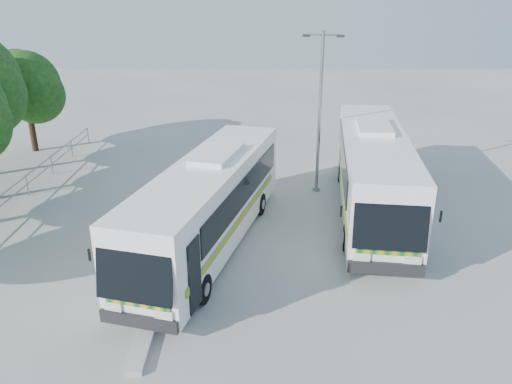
{
  "coord_description": "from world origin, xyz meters",
  "views": [
    {
      "loc": [
        0.72,
        -15.74,
        8.73
      ],
      "look_at": [
        0.7,
        1.97,
        1.76
      ],
      "focal_mm": 35.0,
      "sensor_mm": 36.0,
      "label": 1
    }
  ],
  "objects_px": {
    "coach_main": "(209,202)",
    "coach_adjacent": "(373,170)",
    "tree_far_e": "(26,86)",
    "lamppost": "(320,107)"
  },
  "relations": [
    {
      "from": "coach_main",
      "to": "coach_adjacent",
      "type": "xyz_separation_m",
      "value": [
        6.67,
        3.28,
        0.11
      ]
    },
    {
      "from": "coach_main",
      "to": "coach_adjacent",
      "type": "relative_size",
      "value": 0.94
    },
    {
      "from": "tree_far_e",
      "to": "coach_adjacent",
      "type": "xyz_separation_m",
      "value": [
        18.29,
        -9.0,
        -2.02
      ]
    },
    {
      "from": "coach_main",
      "to": "coach_adjacent",
      "type": "distance_m",
      "value": 7.43
    },
    {
      "from": "tree_far_e",
      "to": "coach_adjacent",
      "type": "height_order",
      "value": "tree_far_e"
    },
    {
      "from": "tree_far_e",
      "to": "coach_main",
      "type": "xyz_separation_m",
      "value": [
        11.62,
        -12.28,
        -2.13
      ]
    },
    {
      "from": "lamppost",
      "to": "tree_far_e",
      "type": "bearing_deg",
      "value": 169.72
    },
    {
      "from": "lamppost",
      "to": "coach_main",
      "type": "bearing_deg",
      "value": -117.17
    },
    {
      "from": "tree_far_e",
      "to": "coach_main",
      "type": "relative_size",
      "value": 0.5
    },
    {
      "from": "coach_main",
      "to": "lamppost",
      "type": "distance_m",
      "value": 7.64
    }
  ]
}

